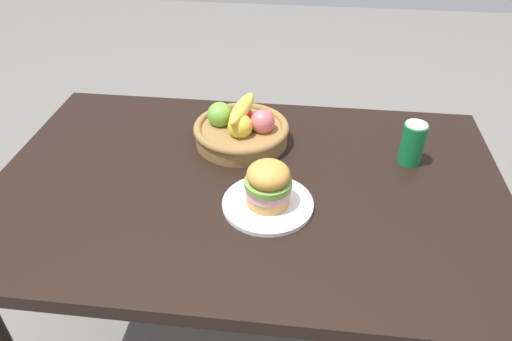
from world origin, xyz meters
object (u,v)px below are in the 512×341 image
plate (268,204)px  soda_can (412,143)px  sandwich (268,184)px  fruit_basket (241,129)px

plate → soda_can: size_ratio=1.86×
sandwich → soda_can: 0.46m
soda_can → fruit_basket: (-0.50, 0.05, -0.02)m
sandwich → soda_can: (0.39, 0.24, -0.01)m
plate → sandwich: bearing=0.0°
plate → fruit_basket: size_ratio=0.81×
sandwich → fruit_basket: fruit_basket is taller
soda_can → fruit_basket: fruit_basket is taller
plate → sandwich: sandwich is taller
plate → sandwich: size_ratio=1.95×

